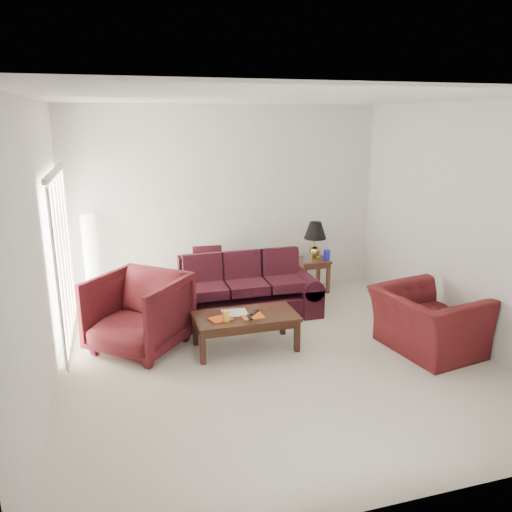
{
  "coord_description": "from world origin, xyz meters",
  "views": [
    {
      "loc": [
        -1.75,
        -5.19,
        2.8
      ],
      "look_at": [
        0.0,
        0.85,
        1.05
      ],
      "focal_mm": 35.0,
      "sensor_mm": 36.0,
      "label": 1
    }
  ],
  "objects_px": {
    "armchair_left": "(139,313)",
    "armchair_right": "(428,321)",
    "coffee_table": "(245,331)",
    "floor_lamp": "(92,263)",
    "sofa": "(245,287)",
    "end_table": "(312,275)"
  },
  "relations": [
    {
      "from": "armchair_left",
      "to": "armchair_right",
      "type": "height_order",
      "value": "armchair_left"
    },
    {
      "from": "armchair_left",
      "to": "coffee_table",
      "type": "bearing_deg",
      "value": 25.22
    },
    {
      "from": "armchair_left",
      "to": "floor_lamp",
      "type": "bearing_deg",
      "value": 151.5
    },
    {
      "from": "coffee_table",
      "to": "sofa",
      "type": "bearing_deg",
      "value": 63.64
    },
    {
      "from": "end_table",
      "to": "armchair_right",
      "type": "height_order",
      "value": "armchair_right"
    },
    {
      "from": "end_table",
      "to": "floor_lamp",
      "type": "bearing_deg",
      "value": 179.17
    },
    {
      "from": "sofa",
      "to": "armchair_left",
      "type": "distance_m",
      "value": 1.69
    },
    {
      "from": "armchair_right",
      "to": "coffee_table",
      "type": "distance_m",
      "value": 2.25
    },
    {
      "from": "armchair_left",
      "to": "sofa",
      "type": "bearing_deg",
      "value": 64.41
    },
    {
      "from": "end_table",
      "to": "floor_lamp",
      "type": "height_order",
      "value": "floor_lamp"
    },
    {
      "from": "sofa",
      "to": "end_table",
      "type": "relative_size",
      "value": 3.9
    },
    {
      "from": "floor_lamp",
      "to": "armchair_left",
      "type": "height_order",
      "value": "floor_lamp"
    },
    {
      "from": "floor_lamp",
      "to": "coffee_table",
      "type": "relative_size",
      "value": 1.16
    },
    {
      "from": "floor_lamp",
      "to": "armchair_right",
      "type": "bearing_deg",
      "value": -32.28
    },
    {
      "from": "armchair_left",
      "to": "armchair_right",
      "type": "xyz_separation_m",
      "value": [
        3.41,
        -1.02,
        -0.1
      ]
    },
    {
      "from": "end_table",
      "to": "coffee_table",
      "type": "bearing_deg",
      "value": -132.22
    },
    {
      "from": "end_table",
      "to": "armchair_left",
      "type": "distance_m",
      "value": 3.24
    },
    {
      "from": "floor_lamp",
      "to": "armchair_left",
      "type": "bearing_deg",
      "value": -69.09
    },
    {
      "from": "armchair_right",
      "to": "coffee_table",
      "type": "bearing_deg",
      "value": 63.04
    },
    {
      "from": "armchair_right",
      "to": "coffee_table",
      "type": "xyz_separation_m",
      "value": [
        -2.14,
        0.67,
        -0.16
      ]
    },
    {
      "from": "end_table",
      "to": "armchair_right",
      "type": "distance_m",
      "value": 2.52
    },
    {
      "from": "sofa",
      "to": "coffee_table",
      "type": "bearing_deg",
      "value": -104.92
    }
  ]
}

